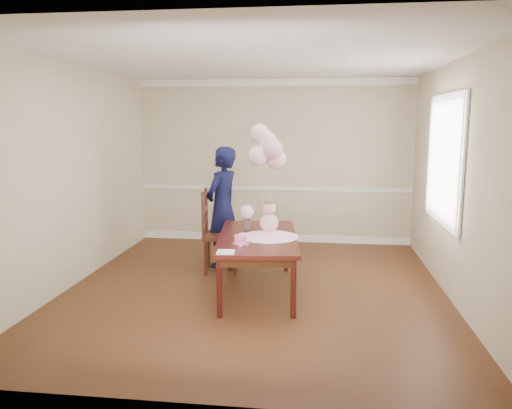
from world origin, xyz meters
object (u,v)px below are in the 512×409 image
at_px(dining_chair_seat, 221,235).
at_px(woman, 222,207).
at_px(dining_table_top, 257,237).
at_px(birthday_cake, 240,239).

distance_m(dining_chair_seat, woman, 0.43).
xyz_separation_m(dining_table_top, dining_chair_seat, (-0.58, 0.75, -0.16)).
bearing_deg(dining_chair_seat, dining_table_top, -59.59).
xyz_separation_m(birthday_cake, woman, (-0.48, 1.43, 0.10)).
bearing_deg(dining_table_top, dining_chair_seat, 121.57).
bearing_deg(dining_table_top, woman, 115.18).
distance_m(dining_table_top, birthday_cake, 0.45).
xyz_separation_m(dining_table_top, birthday_cake, (-0.14, -0.42, 0.07)).
height_order(dining_table_top, woman, woman).
height_order(birthday_cake, woman, woman).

